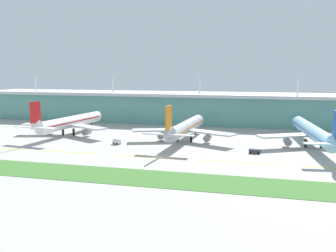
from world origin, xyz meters
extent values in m
plane|color=#A8A59E|center=(0.00, 0.00, 0.00)|extent=(600.00, 600.00, 0.00)
cube|color=#5B9E93|center=(0.00, 97.61, 8.41)|extent=(280.00, 28.00, 16.82)
cube|color=silver|center=(0.00, 97.61, 17.72)|extent=(288.00, 34.00, 1.80)
cylinder|color=silver|center=(-112.00, 92.01, 23.12)|extent=(0.90, 0.90, 9.00)
cylinder|color=silver|center=(-56.00, 92.01, 23.12)|extent=(0.90, 0.90, 9.00)
cylinder|color=silver|center=(0.00, 92.01, 23.12)|extent=(0.90, 0.90, 9.00)
cylinder|color=silver|center=(56.00, 92.01, 23.12)|extent=(0.90, 0.90, 9.00)
cylinder|color=white|center=(-56.83, 38.93, 6.50)|extent=(11.12, 49.85, 5.80)
cone|color=white|center=(-53.93, 65.53, 6.50)|extent=(5.91, 4.57, 5.51)
cone|color=white|center=(-59.83, 11.34, 7.70)|extent=(5.62, 7.12, 5.72)
cube|color=red|center=(-59.72, 12.33, 14.15)|extent=(1.39, 6.44, 9.50)
cube|color=white|center=(-65.25, 12.43, 7.50)|extent=(10.29, 4.26, 0.36)
cube|color=white|center=(-54.31, 11.24, 7.50)|extent=(10.29, 4.26, 0.36)
cube|color=#B7BABF|center=(-69.24, 35.83, 5.20)|extent=(24.94, 13.07, 0.70)
cylinder|color=gray|center=(-67.89, 37.13, 2.40)|extent=(3.67, 4.82, 3.20)
cube|color=#B7BABF|center=(-45.38, 33.23, 5.20)|extent=(24.36, 17.34, 0.70)
cylinder|color=gray|center=(-46.41, 34.79, 2.40)|extent=(3.67, 4.82, 3.20)
cylinder|color=black|center=(-54.82, 57.39, 1.80)|extent=(0.70, 0.70, 3.60)
cylinder|color=black|center=(-60.33, 36.29, 1.80)|extent=(1.10, 1.10, 3.60)
cylinder|color=black|center=(-53.97, 35.60, 1.80)|extent=(1.10, 1.10, 3.60)
cube|color=red|center=(-56.83, 38.93, 6.90)|extent=(10.63, 44.93, 0.60)
cylinder|color=#ADB2BC|center=(3.60, 36.26, 6.50)|extent=(8.08, 50.94, 5.80)
cone|color=#ADB2BC|center=(4.83, 63.60, 6.50)|extent=(5.68, 4.24, 5.51)
cone|color=#ADB2BC|center=(2.32, 7.93, 7.70)|extent=(5.22, 6.84, 5.72)
cube|color=orange|center=(2.36, 8.93, 14.15)|extent=(0.99, 6.43, 9.50)
cube|color=#ADB2BC|center=(-3.16, 8.67, 7.50)|extent=(10.13, 3.65, 0.36)
cube|color=#ADB2BC|center=(7.83, 8.18, 7.50)|extent=(10.13, 3.65, 0.36)
cube|color=#B7BABF|center=(-8.59, 32.39, 5.20)|extent=(24.90, 14.39, 0.70)
cylinder|color=gray|center=(-7.33, 33.77, 2.40)|extent=(3.40, 4.64, 3.20)
cube|color=#B7BABF|center=(15.38, 31.30, 5.20)|extent=(24.65, 16.17, 0.70)
cylinder|color=gray|center=(14.25, 32.80, 2.40)|extent=(3.40, 4.64, 3.20)
cylinder|color=black|center=(4.45, 55.27, 1.80)|extent=(0.70, 0.70, 3.60)
cylinder|color=black|center=(0.26, 33.41, 1.80)|extent=(1.10, 1.10, 3.60)
cylinder|color=black|center=(6.66, 33.12, 1.80)|extent=(1.10, 1.10, 3.60)
cube|color=orange|center=(3.60, 36.26, 6.90)|extent=(7.89, 45.88, 0.60)
cylinder|color=#9ED1EA|center=(59.05, 37.15, 6.50)|extent=(13.32, 62.06, 5.80)
cone|color=#9ED1EA|center=(55.03, 69.81, 6.50)|extent=(5.96, 4.64, 5.51)
cone|color=#9ED1EA|center=(63.21, 3.49, 7.70)|extent=(5.70, 7.18, 5.72)
cube|color=#2D5BB7|center=(63.08, 4.48, 14.15)|extent=(1.48, 6.44, 9.50)
cube|color=#9ED1EA|center=(57.69, 3.32, 7.50)|extent=(10.32, 4.40, 0.36)
cube|color=#B7BABF|center=(47.69, 31.29, 5.20)|extent=(24.28, 17.59, 0.70)
cylinder|color=gray|center=(48.70, 32.87, 2.40)|extent=(3.73, 4.86, 3.20)
cylinder|color=black|center=(56.22, 60.15, 1.80)|extent=(0.70, 0.70, 3.60)
cylinder|color=black|center=(56.25, 33.78, 1.80)|extent=(1.10, 1.10, 3.60)
cylinder|color=black|center=(62.60, 34.56, 1.80)|extent=(1.10, 1.10, 3.60)
cube|color=#2D5BB7|center=(59.05, 37.15, 6.90)|extent=(12.61, 55.93, 0.60)
cube|color=yellow|center=(-37.00, -0.54, 0.02)|extent=(28.00, 0.70, 0.04)
cube|color=yellow|center=(-3.00, -0.54, 0.02)|extent=(28.00, 0.70, 0.04)
cube|color=yellow|center=(31.00, -0.54, 0.02)|extent=(28.00, 0.70, 0.04)
cube|color=#3D702D|center=(0.00, -27.70, 0.05)|extent=(300.00, 18.00, 0.10)
cube|color=#333842|center=(35.67, 16.46, 1.15)|extent=(4.64, 2.88, 1.40)
cylinder|color=black|center=(37.33, 17.35, 0.45)|extent=(0.93, 0.45, 0.90)
cylinder|color=black|center=(37.08, 15.21, 0.45)|extent=(0.93, 0.45, 0.90)
cylinder|color=black|center=(34.27, 17.70, 0.45)|extent=(0.93, 0.45, 0.90)
cylinder|color=black|center=(34.02, 15.56, 0.45)|extent=(0.93, 0.45, 0.90)
cube|color=silver|center=(-24.55, 20.31, 1.25)|extent=(4.02, 3.18, 1.60)
cube|color=silver|center=(-24.55, 20.31, 2.40)|extent=(3.70, 3.02, 0.16)
cylinder|color=black|center=(-23.06, 20.50, 0.45)|extent=(0.96, 0.70, 0.90)
cylinder|color=black|center=(-23.76, 19.03, 0.45)|extent=(0.96, 0.70, 0.90)
cylinder|color=black|center=(-25.33, 21.58, 0.45)|extent=(0.96, 0.70, 0.90)
cylinder|color=black|center=(-26.03, 20.12, 0.45)|extent=(0.96, 0.70, 0.90)
camera|label=1|loc=(39.99, -136.03, 32.90)|focal=40.95mm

